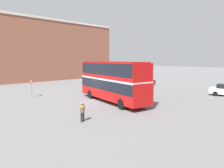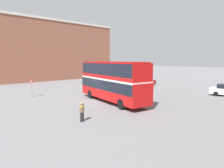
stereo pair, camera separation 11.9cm
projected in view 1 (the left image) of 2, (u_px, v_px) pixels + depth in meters
ground_plane at (97, 101)px, 24.07m from camera, size 240.00×240.00×0.00m
building_row_left at (53, 51)px, 51.73m from camera, size 11.26×30.17×14.30m
double_decker_bus at (112, 79)px, 23.19m from camera, size 11.20×4.43×4.72m
pedestrian_foreground at (82, 110)px, 15.92m from camera, size 0.48×0.48×1.61m
parked_car_kerb_far at (120, 85)px, 33.22m from camera, size 4.57×2.53×1.50m
parked_car_side_street at (143, 81)px, 39.54m from camera, size 4.54×2.16×1.53m
no_entry_sign at (31, 85)px, 26.20m from camera, size 0.65×0.08×2.46m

